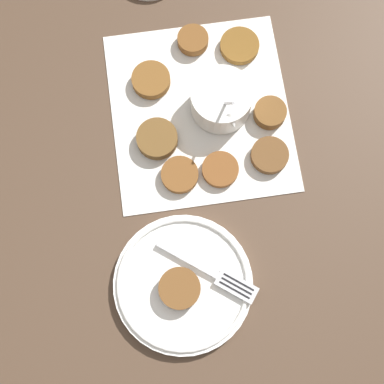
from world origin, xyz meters
The scene contains 14 objects.
ground_plane centered at (0.00, 0.00, 0.00)m, with size 4.00×4.00×0.00m, color #4C3828.
napkin centered at (0.01, 0.03, 0.00)m, with size 0.40×0.38×0.00m.
sauce_bowl centered at (0.01, 0.06, 0.03)m, with size 0.12×0.11×0.11m.
fritter_0 centered at (0.03, -0.06, 0.01)m, with size 0.07×0.07×0.02m.
fritter_1 centered at (0.11, -0.05, 0.01)m, with size 0.06×0.06×0.01m.
fritter_2 centered at (-0.08, -0.04, 0.01)m, with size 0.07×0.07×0.02m.
fritter_3 centered at (0.13, 0.11, 0.01)m, with size 0.07×0.07×0.02m.
fritter_4 centered at (0.06, 0.14, 0.01)m, with size 0.06×0.06×0.02m.
fritter_5 centered at (-0.12, 0.06, 0.01)m, with size 0.06×0.06×0.02m.
fritter_6 centered at (-0.09, 0.14, 0.01)m, with size 0.07×0.07×0.01m.
fritter_7 centered at (0.12, 0.02, 0.01)m, with size 0.06×0.06×0.01m.
serving_plate centered at (0.28, -0.10, 0.01)m, with size 0.23×0.23×0.02m.
fritter_on_plate centered at (0.29, -0.11, 0.03)m, with size 0.07×0.07×0.02m.
fork centered at (0.29, -0.05, 0.02)m, with size 0.15×0.13×0.00m.
Camera 1 is at (0.34, -0.11, 0.89)m, focal length 50.00 mm.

